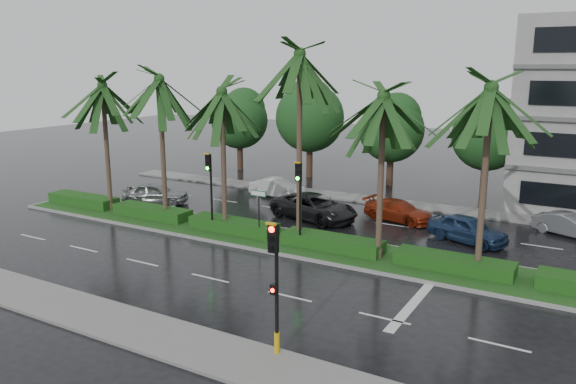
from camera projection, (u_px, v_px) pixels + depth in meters
The scene contains 18 objects.
ground at pixel (270, 247), 28.63m from camera, with size 120.00×120.00×0.00m, color black.
near_sidewalk at pixel (120, 323), 20.00m from camera, with size 40.00×2.40×0.12m, color slate.
far_sidewalk at pixel (362, 199), 38.76m from camera, with size 40.00×2.00×0.12m, color slate.
median at pixel (280, 240), 29.46m from camera, with size 36.00×4.00×0.15m.
hedge at pixel (280, 234), 29.38m from camera, with size 35.20×1.40×0.60m.
lane_markings at pixel (320, 259), 26.79m from camera, with size 34.00×13.06×0.01m.
palm_row at pixel (259, 95), 28.44m from camera, with size 26.30×4.20×10.26m.
signal_near at pixel (275, 283), 17.22m from camera, with size 0.34×0.45×4.36m.
signal_median_left at pixel (210, 181), 30.18m from camera, with size 0.34×0.42×4.36m.
signal_median_right at pixel (299, 192), 27.50m from camera, with size 0.34×0.42×4.36m.
street_sign at pixel (259, 202), 29.06m from camera, with size 0.95×0.09×2.60m.
bg_trees at pixel (392, 123), 42.44m from camera, with size 33.18×5.60×8.09m.
car_silver at pixel (156, 193), 37.46m from camera, with size 4.32×1.74×1.47m, color gray.
car_white at pixel (277, 188), 39.47m from camera, with size 3.95×1.38×1.30m, color silver.
car_darkgrey at pixel (314, 207), 33.61m from camera, with size 5.53×2.55×1.54m, color black.
car_red at pixel (399, 211), 33.34m from camera, with size 4.29×1.74×1.24m, color maroon.
car_blue at pixel (468, 229), 29.26m from camera, with size 4.20×1.69×1.43m, color navy.
car_grey at pixel (569, 225), 30.40m from camera, with size 3.70×1.29×1.22m, color slate.
Camera 1 is at (14.43, -23.21, 9.01)m, focal length 35.00 mm.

